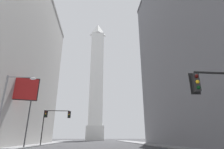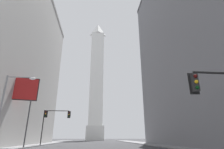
{
  "view_description": "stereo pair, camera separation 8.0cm",
  "coord_description": "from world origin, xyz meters",
  "px_view_note": "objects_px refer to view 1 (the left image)",
  "views": [
    {
      "loc": [
        -0.46,
        -2.61,
        1.42
      ],
      "look_at": [
        4.47,
        47.07,
        19.46
      ],
      "focal_mm": 28.0,
      "sensor_mm": 36.0,
      "label": 1
    },
    {
      "loc": [
        -0.38,
        -2.61,
        1.42
      ],
      "look_at": [
        4.47,
        47.07,
        19.46
      ],
      "focal_mm": 28.0,
      "sensor_mm": 36.0,
      "label": 2
    }
  ],
  "objects_px": {
    "street_lamp": "(7,103)",
    "billboard_sign": "(20,91)",
    "traffic_light_mid_left": "(53,118)",
    "obelisk": "(96,79)"
  },
  "relations": [
    {
      "from": "street_lamp",
      "to": "billboard_sign",
      "type": "distance_m",
      "value": 9.56
    },
    {
      "from": "obelisk",
      "to": "street_lamp",
      "type": "relative_size",
      "value": 8.53
    },
    {
      "from": "traffic_light_mid_left",
      "to": "billboard_sign",
      "type": "relative_size",
      "value": 0.62
    },
    {
      "from": "street_lamp",
      "to": "billboard_sign",
      "type": "xyz_separation_m",
      "value": [
        -2.57,
        8.57,
        3.36
      ]
    },
    {
      "from": "obelisk",
      "to": "billboard_sign",
      "type": "bearing_deg",
      "value": -100.85
    },
    {
      "from": "billboard_sign",
      "to": "street_lamp",
      "type": "bearing_deg",
      "value": -73.33
    },
    {
      "from": "traffic_light_mid_left",
      "to": "street_lamp",
      "type": "distance_m",
      "value": 16.51
    },
    {
      "from": "traffic_light_mid_left",
      "to": "billboard_sign",
      "type": "bearing_deg",
      "value": -113.2
    },
    {
      "from": "obelisk",
      "to": "billboard_sign",
      "type": "xyz_separation_m",
      "value": [
        -11.68,
        -60.91,
        -22.56
      ]
    },
    {
      "from": "street_lamp",
      "to": "billboard_sign",
      "type": "bearing_deg",
      "value": 106.67
    }
  ]
}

